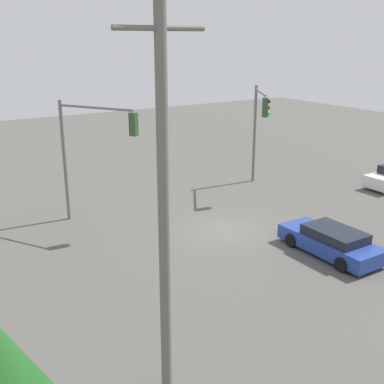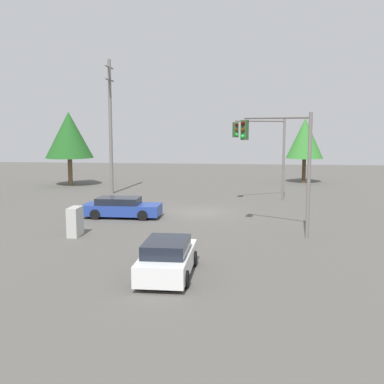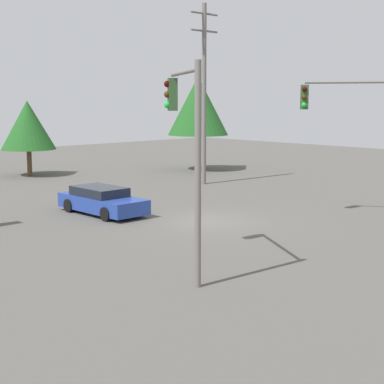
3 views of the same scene
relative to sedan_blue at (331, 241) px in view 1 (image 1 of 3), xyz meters
name	(u,v)px [view 1 (image 1 of 3)]	position (x,y,z in m)	size (l,w,h in m)	color
ground_plane	(227,231)	(2.24, -4.50, -0.60)	(80.00, 80.00, 0.00)	#54514C
sedan_blue	(331,241)	(0.00, 0.00, 0.00)	(1.96, 4.64, 1.23)	#233D93
traffic_signal_main	(91,142)	(7.24, -8.82, 3.64)	(2.53, 3.86, 6.14)	slate
traffic_signal_cross	(259,120)	(-3.55, -9.26, 3.65)	(2.28, 3.47, 6.20)	slate
utility_pole_tall	(163,186)	(10.15, 3.49, 5.09)	(2.20, 0.28, 10.79)	slate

